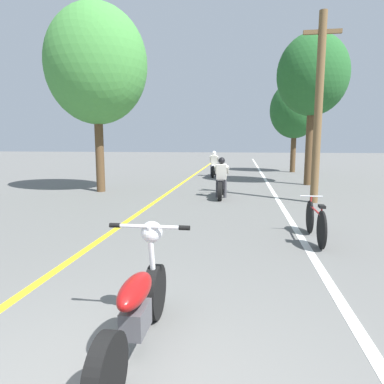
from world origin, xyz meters
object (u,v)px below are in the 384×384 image
object	(u,v)px
motorcycle_rider_far	(214,167)
bicycle_parked	(315,222)
motorcycle_rider_lead	(221,182)
utility_pole	(319,107)
motorcycle_foreground	(138,306)
roadside_tree_right_near	(313,75)
roadside_tree_left	(96,65)
roadside_tree_right_far	(295,110)

from	to	relation	value
motorcycle_rider_far	bicycle_parked	size ratio (longest dim) A/B	1.17
bicycle_parked	motorcycle_rider_lead	bearing A→B (deg)	113.17
utility_pole	motorcycle_rider_lead	size ratio (longest dim) A/B	2.85
motorcycle_foreground	motorcycle_rider_far	xyz separation A→B (m)	(-0.61, 16.05, 0.09)
roadside_tree_right_near	roadside_tree_left	distance (m)	8.89
utility_pole	motorcycle_rider_far	distance (m)	8.95
roadside_tree_right_far	roadside_tree_left	bearing A→B (deg)	-130.99
roadside_tree_right_near	roadside_tree_left	world-z (taller)	roadside_tree_left
motorcycle_foreground	bicycle_parked	world-z (taller)	motorcycle_foreground
roadside_tree_right_near	motorcycle_rider_lead	distance (m)	6.81
roadside_tree_right_near	bicycle_parked	bearing A→B (deg)	-99.38
roadside_tree_right_far	motorcycle_rider_lead	size ratio (longest dim) A/B	2.80
motorcycle_rider_lead	bicycle_parked	xyz separation A→B (m)	(2.11, -4.94, -0.15)
utility_pole	motorcycle_rider_lead	xyz separation A→B (m)	(-2.96, 0.57, -2.42)
roadside_tree_right_near	roadside_tree_left	xyz separation A→B (m)	(-8.27, -3.26, -0.01)
utility_pole	motorcycle_rider_lead	distance (m)	3.86
roadside_tree_right_near	bicycle_parked	size ratio (longest dim) A/B	3.63
motorcycle_rider_lead	motorcycle_rider_far	xyz separation A→B (m)	(-0.84, 7.17, 0.01)
motorcycle_foreground	motorcycle_rider_far	distance (m)	16.06
bicycle_parked	roadside_tree_right_far	bearing A→B (deg)	83.57
motorcycle_foreground	motorcycle_rider_lead	distance (m)	8.88
roadside_tree_right_near	motorcycle_rider_lead	size ratio (longest dim) A/B	3.23
roadside_tree_right_far	roadside_tree_left	xyz separation A→B (m)	(-8.54, -9.82, 0.85)
utility_pole	motorcycle_rider_lead	world-z (taller)	utility_pole
roadside_tree_right_far	bicycle_parked	world-z (taller)	roadside_tree_right_far
roadside_tree_left	motorcycle_rider_lead	world-z (taller)	roadside_tree_left
roadside_tree_right_far	roadside_tree_left	distance (m)	13.04
motorcycle_rider_far	roadside_tree_right_near	bearing A→B (deg)	-35.50
motorcycle_rider_lead	motorcycle_rider_far	bearing A→B (deg)	96.65
utility_pole	roadside_tree_right_far	world-z (taller)	utility_pole
roadside_tree_left	motorcycle_rider_lead	bearing A→B (deg)	-9.13
roadside_tree_right_near	motorcycle_rider_far	xyz separation A→B (m)	(-4.43, 3.16, -4.16)
utility_pole	roadside_tree_right_far	bearing A→B (deg)	85.36
utility_pole	bicycle_parked	world-z (taller)	utility_pole
motorcycle_foreground	roadside_tree_left	bearing A→B (deg)	114.79
bicycle_parked	utility_pole	bearing A→B (deg)	79.05
roadside_tree_left	motorcycle_rider_far	size ratio (longest dim) A/B	3.29
roadside_tree_right_near	bicycle_parked	distance (m)	10.05
motorcycle_rider_lead	motorcycle_rider_far	distance (m)	7.22
roadside_tree_right_far	motorcycle_rider_far	size ratio (longest dim) A/B	2.69
roadside_tree_left	bicycle_parked	world-z (taller)	roadside_tree_left
roadside_tree_left	motorcycle_rider_lead	distance (m)	6.30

